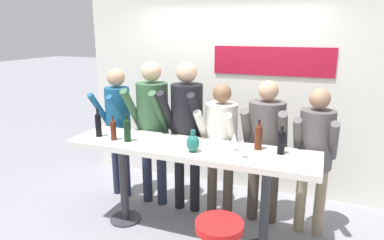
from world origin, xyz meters
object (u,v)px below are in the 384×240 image
(person_left, at_px, (152,118))
(person_center_right, at_px, (266,138))
(tasting_table, at_px, (189,159))
(person_right, at_px, (315,147))
(wine_bottle_4, at_px, (281,141))
(person_center_left, at_px, (187,121))
(person_far_left, at_px, (118,118))
(wine_bottle_1, at_px, (127,129))
(wine_bottle_2, at_px, (113,129))
(wine_bottle_3, at_px, (98,124))
(wine_glass_0, at_px, (234,139))
(wine_glass_1, at_px, (243,145))
(person_center, at_px, (221,138))
(decorative_vase, at_px, (193,143))
(wine_bottle_0, at_px, (258,136))

(person_left, xyz_separation_m, person_center_right, (1.36, 0.07, -0.11))
(tasting_table, distance_m, person_right, 1.32)
(person_left, bearing_deg, wine_bottle_4, -13.58)
(person_center_left, distance_m, person_center_right, 0.92)
(person_far_left, bearing_deg, person_center_left, 4.65)
(wine_bottle_1, distance_m, wine_bottle_2, 0.17)
(wine_bottle_2, xyz_separation_m, wine_bottle_3, (-0.22, 0.04, 0.03))
(tasting_table, height_order, wine_bottle_2, wine_bottle_2)
(person_far_left, height_order, person_left, person_left)
(wine_glass_0, xyz_separation_m, wine_glass_1, (0.12, -0.16, 0.00))
(tasting_table, xyz_separation_m, person_center_right, (0.68, 0.58, 0.14))
(person_center_left, distance_m, wine_bottle_3, 0.99)
(person_center_right, xyz_separation_m, wine_glass_0, (-0.22, -0.55, 0.13))
(wine_bottle_1, bearing_deg, person_center, 34.32)
(tasting_table, distance_m, person_far_left, 1.32)
(wine_bottle_1, distance_m, decorative_vase, 0.76)
(wine_bottle_1, bearing_deg, person_left, 91.85)
(person_center, distance_m, wine_bottle_1, 1.05)
(wine_bottle_3, distance_m, wine_bottle_4, 1.96)
(tasting_table, relative_size, wine_bottle_0, 8.53)
(wine_glass_0, bearing_deg, person_left, 157.43)
(wine_bottle_2, bearing_deg, person_center_right, 24.29)
(person_center, relative_size, person_right, 0.99)
(person_center, relative_size, wine_glass_0, 9.01)
(wine_glass_1, bearing_deg, wine_bottle_3, 177.70)
(wine_bottle_0, bearing_deg, tasting_table, -167.00)
(wine_bottle_0, bearing_deg, person_far_left, 168.56)
(wine_bottle_2, bearing_deg, wine_glass_1, -0.89)
(person_center, distance_m, person_right, 1.01)
(person_center, relative_size, wine_glass_1, 9.01)
(person_center, relative_size, decorative_vase, 7.25)
(person_far_left, bearing_deg, wine_bottle_2, -53.26)
(person_center, height_order, wine_glass_1, person_center)
(person_left, height_order, wine_glass_1, person_left)
(wine_bottle_4, bearing_deg, person_far_left, 168.44)
(tasting_table, relative_size, person_far_left, 1.52)
(person_far_left, distance_m, wine_glass_1, 1.90)
(tasting_table, bearing_deg, person_center_right, 40.13)
(person_center_right, bearing_deg, wine_glass_1, -99.42)
(wine_glass_1, bearing_deg, person_far_left, 159.61)
(person_center, bearing_deg, wine_bottle_4, -25.10)
(person_center_left, xyz_separation_m, wine_bottle_2, (-0.60, -0.60, 0.01))
(person_left, relative_size, wine_glass_0, 10.21)
(person_center_left, relative_size, person_center_right, 1.11)
(person_far_left, height_order, wine_bottle_0, person_far_left)
(person_far_left, xyz_separation_m, person_left, (0.51, -0.03, 0.05))
(person_center, height_order, wine_bottle_1, person_center)
(wine_bottle_2, relative_size, decorative_vase, 1.21)
(person_center, height_order, wine_bottle_3, person_center)
(person_far_left, xyz_separation_m, wine_bottle_1, (0.53, -0.63, 0.08))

